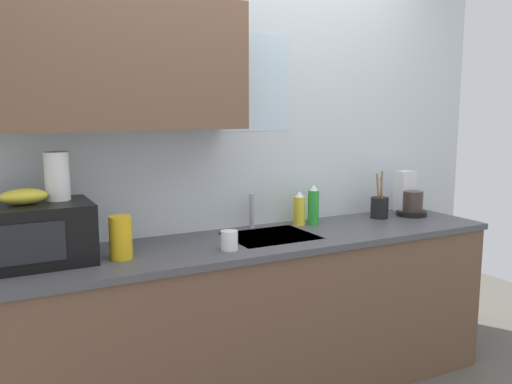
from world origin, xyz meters
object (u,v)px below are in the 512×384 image
Objects in this scene: utensil_crock at (379,207)px; mug_white at (229,240)px; microwave at (38,234)px; paper_towel_roll at (57,176)px; banana_bunch at (23,197)px; coffee_maker at (409,199)px; dish_soap_bottle_yellow at (299,209)px; cereal_canister at (121,238)px; dish_soap_bottle_green at (313,206)px.

mug_white is at bearing -167.33° from utensil_crock.
microwave is 0.27m from paper_towel_roll.
paper_towel_roll is at bearing 18.43° from banana_bunch.
coffee_maker reaches higher than dish_soap_bottle_yellow.
microwave reaches higher than cereal_canister.
coffee_maker is 1.41m from mug_white.
banana_bunch is 1.01× the size of cereal_canister.
dish_soap_bottle_yellow is at bearing 4.89° from banana_bunch.
coffee_maker is 0.79m from dish_soap_bottle_yellow.
banana_bunch is 0.95m from mug_white.
coffee_maker is at bearing -5.06° from dish_soap_bottle_yellow.
utensil_crock reaches higher than coffee_maker.
banana_bunch is at bearing -176.29° from dish_soap_bottle_green.
dish_soap_bottle_green is (1.58, 0.10, -0.19)m from banana_bunch.
dish_soap_bottle_green is at bearing 2.09° from paper_towel_roll.
paper_towel_roll is at bearing -177.91° from dish_soap_bottle_green.
paper_towel_roll reaches higher than microwave.
microwave is 2.30× the size of banana_bunch.
banana_bunch reaches higher than coffee_maker.
microwave is 1.53m from dish_soap_bottle_green.
cereal_canister reaches higher than mug_white.
dish_soap_bottle_yellow is at bearing 3.32° from paper_towel_roll.
dish_soap_bottle_green is (0.08, -0.03, 0.02)m from dish_soap_bottle_yellow.
utensil_crock is (2.00, 0.07, -0.06)m from microwave.
mug_white is (-0.68, -0.29, -0.07)m from dish_soap_bottle_green.
microwave is at bearing -177.96° from utensil_crock.
dish_soap_bottle_green is 1.20m from cereal_canister.
banana_bunch reaches higher than microwave.
paper_towel_roll is 0.79× the size of coffee_maker.
dish_soap_bottle_yellow is 0.70× the size of utensil_crock.
dish_soap_bottle_yellow is at bearing 5.12° from microwave.
cereal_canister is 1.67m from utensil_crock.
paper_towel_roll is 1.11× the size of cereal_canister.
cereal_canister is (0.39, -0.10, -0.21)m from banana_bunch.
coffee_maker is (2.28, 0.06, -0.20)m from banana_bunch.
dish_soap_bottle_yellow is 0.09m from dish_soap_bottle_green.
banana_bunch is 0.45m from cereal_canister.
coffee_maker is 2.95× the size of mug_white.
microwave is at bearing -1.80° from banana_bunch.
dish_soap_bottle_green is 0.75m from mug_white.
banana_bunch is 1.52m from dish_soap_bottle_yellow.
mug_white is (-1.39, -0.25, -0.06)m from coffee_maker.
microwave is 2.25× the size of dish_soap_bottle_yellow.
banana_bunch is at bearing -178.05° from utensil_crock.
dish_soap_bottle_green reaches higher than dish_soap_bottle_yellow.
dish_soap_bottle_green is at bearing 9.66° from cereal_canister.
dish_soap_bottle_yellow reaches higher than mug_white.
utensil_crock is at bearing 177.13° from coffee_maker.
dish_soap_bottle_green is (1.53, 0.10, -0.02)m from microwave.
microwave reaches higher than dish_soap_bottle_yellow.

